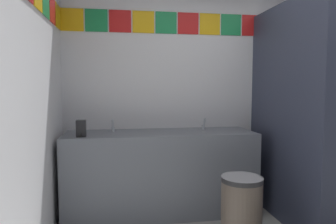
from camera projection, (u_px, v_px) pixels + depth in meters
name	position (u px, v px, depth m)	size (l,w,h in m)	color
wall_back	(229.00, 83.00, 3.65)	(3.81, 0.09, 2.77)	silver
vanity_counter	(160.00, 172.00, 3.26)	(1.98, 0.60, 0.87)	slate
faucet_left	(113.00, 127.00, 3.23)	(0.04, 0.10, 0.14)	silver
faucet_right	(204.00, 125.00, 3.38)	(0.04, 0.10, 0.14)	silver
soap_dispenser	(81.00, 129.00, 2.92)	(0.09, 0.09, 0.16)	black
stall_divider	(313.00, 116.00, 2.81)	(0.92, 1.32, 2.16)	#33384C
toilet	(313.00, 182.00, 3.37)	(0.39, 0.49, 0.74)	white
trash_bin	(241.00, 211.00, 2.59)	(0.35, 0.35, 0.59)	brown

